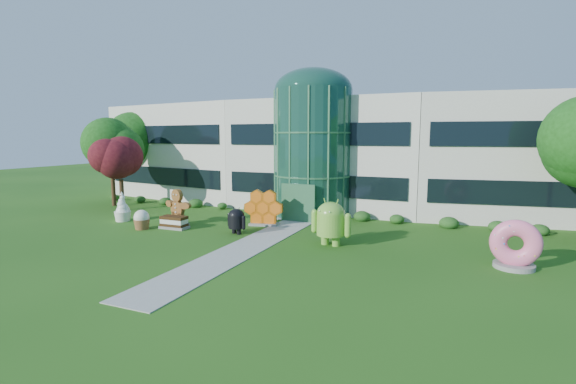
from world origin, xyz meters
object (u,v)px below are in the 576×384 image
at_px(donut, 515,244).
at_px(gingerbread, 178,207).
at_px(android_green, 331,220).
at_px(android_black, 236,219).

xyz_separation_m(donut, gingerbread, (-20.99, 1.65, 0.09)).
xyz_separation_m(android_green, android_black, (-6.41, 0.29, -0.53)).
xyz_separation_m(android_black, donut, (15.73, -0.85, 0.24)).
distance_m(android_black, donut, 15.76).
bearing_deg(donut, android_black, -179.30).
distance_m(android_green, android_black, 6.44).
bearing_deg(android_green, android_black, -171.44).
bearing_deg(android_black, android_green, 16.18).
bearing_deg(gingerbread, android_green, 7.84).
bearing_deg(gingerbread, android_black, 4.59).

